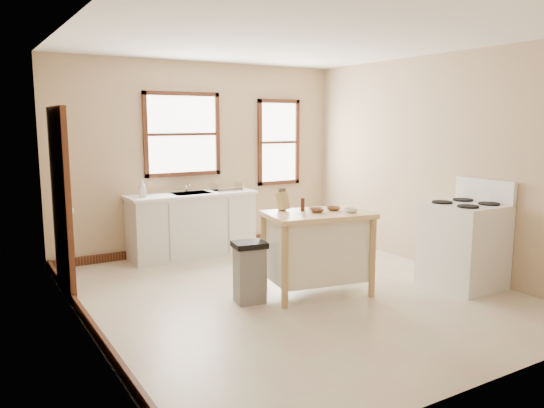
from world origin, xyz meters
The scene contains 23 objects.
floor centered at (0.00, 0.00, 0.00)m, with size 5.00×5.00×0.00m, color beige.
ceiling centered at (0.00, 0.00, 2.80)m, with size 5.00×5.00×0.00m, color white.
wall_back centered at (0.00, 2.50, 1.40)m, with size 4.50×0.04×2.80m, color tan.
wall_left centered at (-2.25, 0.00, 1.40)m, with size 0.04×5.00×2.80m, color tan.
wall_right centered at (2.25, 0.00, 1.40)m, with size 0.04×5.00×2.80m, color tan.
window_main centered at (-0.30, 2.48, 1.75)m, with size 1.17×0.06×1.22m, color black, non-canonical shape.
window_side centered at (1.35, 2.48, 1.60)m, with size 0.77×0.06×1.37m, color black, non-canonical shape.
door_left centered at (-2.21, 1.30, 1.05)m, with size 0.06×0.90×2.10m, color black.
baseboard_back centered at (0.00, 2.47, 0.06)m, with size 4.50×0.04×0.12m, color black.
baseboard_left centered at (-2.22, 0.00, 0.06)m, with size 0.04×5.00×0.12m, color black.
sink_counter centered at (-0.30, 2.20, 0.46)m, with size 1.86×0.62×0.92m, color beige, non-canonical shape.
faucet centered at (-0.30, 2.38, 1.03)m, with size 0.03×0.03×0.22m, color silver.
soap_bottle_a centered at (-1.02, 2.17, 1.04)m, with size 0.09×0.09×0.24m, color #B2B2B2.
soap_bottle_b centered at (-1.01, 2.16, 1.01)m, with size 0.08×0.09×0.19m, color #B2B2B2.
dish_rack centered at (0.24, 2.14, 0.97)m, with size 0.42×0.32×0.11m, color silver, non-canonical shape.
kitchen_island centered at (0.23, -0.15, 0.47)m, with size 1.15×0.73×0.94m, color #F1C58D, non-canonical shape.
knife_block centered at (-0.04, 0.15, 1.04)m, with size 0.10×0.10×0.20m, color tan, non-canonical shape.
pepper_grinder centered at (0.13, 0.00, 1.01)m, with size 0.04×0.04×0.15m, color #421D12.
bowl_a centered at (0.22, -0.14, 0.96)m, with size 0.18×0.18×0.04m, color brown.
bowl_b centered at (0.46, -0.14, 0.96)m, with size 0.17×0.17×0.04m, color brown.
bowl_c centered at (0.53, -0.35, 0.96)m, with size 0.15×0.15×0.05m, color white.
trash_bin centered at (-0.56, 0.00, 0.33)m, with size 0.34×0.29×0.67m, color slate, non-canonical shape.
gas_stove centered at (1.87, -0.80, 0.63)m, with size 0.79×0.81×1.26m, color white, non-canonical shape.
Camera 1 is at (-3.21, -4.85, 1.94)m, focal length 35.00 mm.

